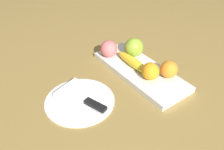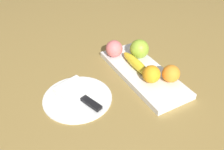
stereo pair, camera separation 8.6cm
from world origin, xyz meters
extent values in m
plane|color=olive|center=(0.00, 0.00, 0.00)|extent=(2.40, 2.40, 0.00)
cube|color=white|center=(-0.02, -0.02, 0.01)|extent=(0.40, 0.16, 0.02)
sphere|color=#8EB132|center=(0.07, -0.06, 0.06)|extent=(0.08, 0.08, 0.08)
ellipsoid|color=yellow|center=(0.01, -0.01, 0.04)|extent=(0.18, 0.04, 0.04)
sphere|color=orange|center=(-0.09, -0.01, 0.05)|extent=(0.06, 0.06, 0.06)
sphere|color=orange|center=(-0.12, -0.07, 0.05)|extent=(0.06, 0.06, 0.06)
sphere|color=#D66A6A|center=(0.12, 0.02, 0.06)|extent=(0.07, 0.07, 0.07)
cylinder|color=white|center=(-0.02, 0.25, 0.00)|extent=(0.24, 0.24, 0.01)
cube|color=white|center=(0.01, 0.25, 0.02)|extent=(0.13, 0.13, 0.02)
cube|color=silver|center=(-0.02, 0.24, 0.01)|extent=(0.15, 0.07, 0.00)
cube|color=black|center=(-0.07, 0.22, 0.01)|extent=(0.09, 0.05, 0.01)
camera|label=1|loc=(-0.57, 0.51, 0.57)|focal=39.13mm
camera|label=2|loc=(-0.62, 0.44, 0.57)|focal=39.13mm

